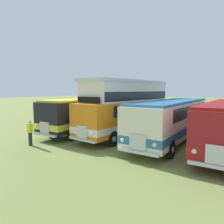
{
  "coord_description": "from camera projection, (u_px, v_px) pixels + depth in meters",
  "views": [
    {
      "loc": [
        1.47,
        -14.42,
        3.75
      ],
      "look_at": [
        -8.95,
        0.07,
        1.85
      ],
      "focal_mm": 33.32,
      "sensor_mm": 36.0,
      "label": 1
    }
  ],
  "objects": [
    {
      "name": "bus_second_in_row",
      "position": [
        127.0,
        107.0,
        16.95
      ],
      "size": [
        3.04,
        10.07,
        4.52
      ],
      "color": "orange",
      "rests_on": "ground"
    },
    {
      "name": "marshal_person",
      "position": [
        30.0,
        133.0,
        13.98
      ],
      "size": [
        0.36,
        0.24,
        1.73
      ],
      "color": "#23232D",
      "rests_on": "ground"
    },
    {
      "name": "bus_first_in_row",
      "position": [
        92.0,
        112.0,
        19.07
      ],
      "size": [
        3.05,
        10.9,
        2.99
      ],
      "color": "black",
      "rests_on": "ground"
    },
    {
      "name": "bus_third_in_row",
      "position": [
        173.0,
        117.0,
        15.17
      ],
      "size": [
        2.97,
        11.47,
        2.99
      ],
      "color": "silver",
      "rests_on": "ground"
    }
  ]
}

